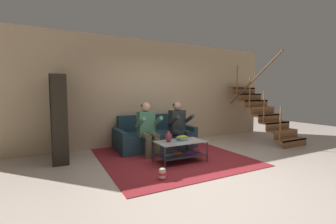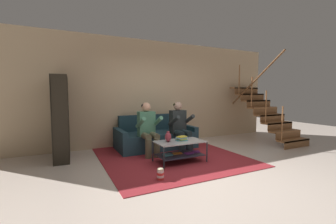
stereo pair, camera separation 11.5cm
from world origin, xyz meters
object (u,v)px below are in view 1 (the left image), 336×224
(coffee_table, at_px, (180,148))
(vase, at_px, (169,137))
(book_stack, at_px, (182,138))
(person_seated_left, at_px, (148,127))
(person_seated_right, at_px, (179,124))
(couch, at_px, (154,137))
(bookshelf, at_px, (58,125))
(popcorn_tub, at_px, (162,174))

(coffee_table, distance_m, vase, 0.36)
(book_stack, bearing_deg, vase, 178.40)
(person_seated_left, relative_size, person_seated_right, 1.00)
(person_seated_left, height_order, coffee_table, person_seated_left)
(couch, xyz_separation_m, bookshelf, (-2.25, -0.06, 0.48))
(book_stack, xyz_separation_m, bookshelf, (-2.30, 1.27, 0.27))
(person_seated_right, height_order, popcorn_tub, person_seated_right)
(person_seated_left, xyz_separation_m, popcorn_tub, (-0.37, -1.50, -0.56))
(bookshelf, bearing_deg, person_seated_right, -10.81)
(vase, distance_m, bookshelf, 2.36)
(vase, xyz_separation_m, book_stack, (0.31, -0.01, -0.06))
(coffee_table, height_order, book_stack, book_stack)
(person_seated_left, bearing_deg, book_stack, -58.68)
(couch, xyz_separation_m, popcorn_tub, (-0.79, -2.08, -0.18))
(vase, xyz_separation_m, popcorn_tub, (-0.51, -0.76, -0.44))
(person_seated_left, height_order, popcorn_tub, person_seated_left)
(popcorn_tub, bearing_deg, book_stack, 42.09)
(person_seated_left, height_order, person_seated_right, person_seated_right)
(person_seated_left, relative_size, vase, 5.67)
(person_seated_left, xyz_separation_m, coffee_table, (0.39, -0.80, -0.37))
(person_seated_right, xyz_separation_m, bookshelf, (-2.67, 0.51, 0.09))
(popcorn_tub, bearing_deg, person_seated_left, 76.32)
(couch, xyz_separation_m, book_stack, (0.04, -1.33, 0.21))
(couch, height_order, popcorn_tub, couch)
(book_stack, bearing_deg, couch, 91.77)
(person_seated_left, bearing_deg, bookshelf, 164.45)
(person_seated_right, xyz_separation_m, book_stack, (-0.38, -0.76, -0.18))
(couch, height_order, person_seated_left, person_seated_left)
(couch, height_order, coffee_table, couch)
(couch, distance_m, coffee_table, 1.37)
(coffee_table, relative_size, bookshelf, 0.56)
(person_seated_left, distance_m, book_stack, 0.90)
(popcorn_tub, bearing_deg, couch, 69.30)
(vase, relative_size, bookshelf, 0.12)
(couch, bearing_deg, popcorn_tub, -110.70)
(person_seated_right, bearing_deg, book_stack, -116.54)
(person_seated_right, distance_m, book_stack, 0.86)
(person_seated_right, bearing_deg, coffee_table, -119.08)
(person_seated_left, distance_m, vase, 0.77)
(couch, bearing_deg, book_stack, -88.23)
(book_stack, height_order, popcorn_tub, book_stack)
(vase, bearing_deg, coffee_table, -11.57)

